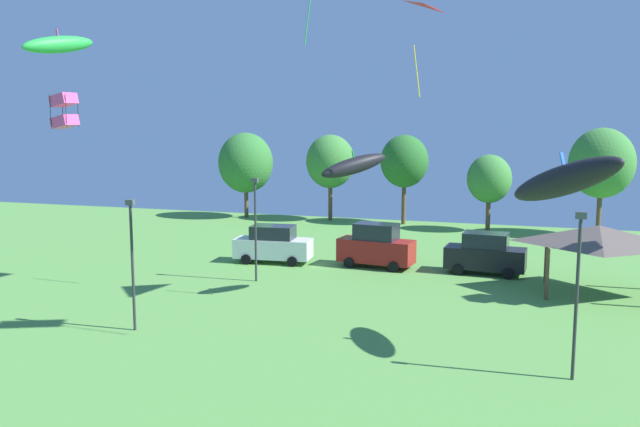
{
  "coord_description": "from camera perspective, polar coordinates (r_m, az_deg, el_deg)",
  "views": [
    {
      "loc": [
        5.68,
        1.09,
        9.0
      ],
      "look_at": [
        1.22,
        15.03,
        6.93
      ],
      "focal_mm": 38.0,
      "sensor_mm": 36.0,
      "label": 1
    }
  ],
  "objects": [
    {
      "name": "kite_flying_0",
      "position": [
        25.4,
        -20.74,
        8.1
      ],
      "size": [
        0.82,
        0.77,
        1.25
      ],
      "color": "#E54C93"
    },
    {
      "name": "kite_flying_3",
      "position": [
        32.08,
        6.92,
        15.76
      ],
      "size": [
        1.96,
        2.58,
        3.76
      ],
      "color": "red"
    },
    {
      "name": "kite_flying_6",
      "position": [
        26.28,
        19.92,
        2.67
      ],
      "size": [
        4.52,
        4.33,
        2.67
      ],
      "color": "black"
    },
    {
      "name": "kite_flying_8",
      "position": [
        40.91,
        -21.16,
        13.13
      ],
      "size": [
        2.43,
        4.39,
        1.62
      ],
      "color": "green"
    },
    {
      "name": "kite_flying_10",
      "position": [
        33.22,
        2.9,
        4.05
      ],
      "size": [
        3.25,
        3.22,
        1.61
      ],
      "color": "black"
    },
    {
      "name": "parked_car_leftmost",
      "position": [
        42.57,
        -3.97,
        -2.6
      ],
      "size": [
        4.93,
        2.36,
        2.36
      ],
      "rotation": [
        0.0,
        0.0,
        0.09
      ],
      "color": "silver",
      "rests_on": "ground"
    },
    {
      "name": "parked_car_second_from_left",
      "position": [
        41.26,
        4.75,
        -2.75
      ],
      "size": [
        4.75,
        2.37,
        2.7
      ],
      "rotation": [
        0.0,
        0.0,
        -0.13
      ],
      "color": "maroon",
      "rests_on": "ground"
    },
    {
      "name": "parked_car_third_from_left",
      "position": [
        40.55,
        13.75,
        -3.31
      ],
      "size": [
        4.66,
        2.23,
        2.43
      ],
      "rotation": [
        0.0,
        0.0,
        -0.06
      ],
      "color": "black",
      "rests_on": "ground"
    },
    {
      "name": "park_pavilion",
      "position": [
        37.32,
        22.43,
        -1.72
      ],
      "size": [
        6.35,
        4.89,
        3.6
      ],
      "color": "brown",
      "rests_on": "ground"
    },
    {
      "name": "light_post_0",
      "position": [
        37.45,
        -5.46,
        -0.8
      ],
      "size": [
        0.36,
        0.2,
        5.77
      ],
      "color": "#2D2D33",
      "rests_on": "ground"
    },
    {
      "name": "light_post_1",
      "position": [
        24.78,
        20.84,
        -5.72
      ],
      "size": [
        0.36,
        0.2,
        5.89
      ],
      "color": "#2D2D33",
      "rests_on": "ground"
    },
    {
      "name": "light_post_2",
      "position": [
        29.69,
        -15.54,
        -3.52
      ],
      "size": [
        0.36,
        0.2,
        5.64
      ],
      "color": "#2D2D33",
      "rests_on": "ground"
    },
    {
      "name": "treeline_tree_0",
      "position": [
        61.68,
        -6.27,
        4.26
      ],
      "size": [
        4.94,
        4.94,
        7.74
      ],
      "color": "brown",
      "rests_on": "ground"
    },
    {
      "name": "treeline_tree_1",
      "position": [
        59.66,
        0.88,
        4.39
      ],
      "size": [
        4.28,
        4.28,
        7.6
      ],
      "color": "brown",
      "rests_on": "ground"
    },
    {
      "name": "treeline_tree_2",
      "position": [
        57.89,
        7.12,
        4.37
      ],
      "size": [
        4.06,
        4.06,
        7.63
      ],
      "color": "brown",
      "rests_on": "ground"
    },
    {
      "name": "treeline_tree_3",
      "position": [
        55.47,
        14.06,
        2.83
      ],
      "size": [
        3.51,
        3.51,
        6.17
      ],
      "color": "brown",
      "rests_on": "ground"
    },
    {
      "name": "treeline_tree_4",
      "position": [
        55.56,
        22.64,
        3.93
      ],
      "size": [
        4.84,
        4.84,
        8.31
      ],
      "color": "brown",
      "rests_on": "ground"
    }
  ]
}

